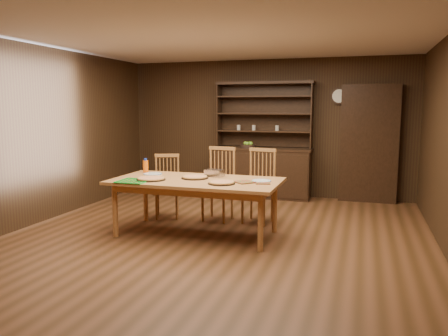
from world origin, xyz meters
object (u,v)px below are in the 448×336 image
(china_hutch, at_px, (263,166))
(dining_table, at_px, (196,184))
(chair_center, at_px, (220,181))
(chair_right, at_px, (260,183))
(juice_bottle, at_px, (146,166))
(chair_left, at_px, (167,184))

(china_hutch, height_order, dining_table, china_hutch)
(chair_center, xyz_separation_m, chair_right, (0.61, 0.05, -0.01))
(china_hutch, bearing_deg, chair_center, -97.91)
(chair_right, bearing_deg, china_hutch, 111.16)
(dining_table, distance_m, chair_center, 0.89)
(dining_table, xyz_separation_m, juice_bottle, (-0.94, 0.37, 0.16))
(dining_table, relative_size, chair_right, 2.04)
(chair_left, bearing_deg, chair_right, -15.11)
(dining_table, distance_m, chair_right, 1.14)
(china_hutch, height_order, chair_center, china_hutch)
(chair_left, bearing_deg, juice_bottle, -131.66)
(chair_right, height_order, juice_bottle, chair_right)
(chair_right, bearing_deg, chair_left, -163.97)
(chair_left, height_order, juice_bottle, chair_left)
(chair_right, bearing_deg, dining_table, -115.14)
(chair_left, xyz_separation_m, juice_bottle, (-0.15, -0.40, 0.33))
(chair_left, distance_m, juice_bottle, 0.54)
(chair_center, distance_m, juice_bottle, 1.13)
(china_hutch, bearing_deg, chair_left, -119.07)
(dining_table, bearing_deg, chair_right, 55.01)
(china_hutch, bearing_deg, dining_table, -96.16)
(chair_left, height_order, chair_center, chair_center)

